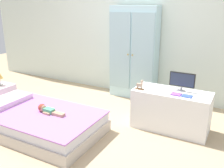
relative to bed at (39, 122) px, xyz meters
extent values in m
cube|color=tan|center=(0.45, 0.30, -0.14)|extent=(10.00, 10.00, 0.02)
cube|color=silver|center=(0.45, 1.87, 1.22)|extent=(6.40, 0.05, 2.70)
cube|color=beige|center=(0.00, 0.00, -0.06)|extent=(1.55, 0.92, 0.14)
cube|color=silver|center=(0.00, 0.00, 0.07)|extent=(1.51, 0.88, 0.12)
cube|color=#B270C6|center=(0.00, 0.00, 0.13)|extent=(1.54, 0.91, 0.02)
cube|color=silver|center=(-0.58, 0.00, 0.17)|extent=(0.32, 0.66, 0.07)
cube|color=#4CA375|center=(0.14, 0.04, 0.17)|extent=(0.13, 0.08, 0.06)
cube|color=tan|center=(0.29, 0.05, 0.16)|extent=(0.16, 0.04, 0.04)
cube|color=tan|center=(0.29, 0.02, 0.16)|extent=(0.16, 0.04, 0.04)
cube|color=tan|center=(0.14, 0.09, 0.15)|extent=(0.10, 0.03, 0.03)
cube|color=tan|center=(0.14, -0.02, 0.15)|extent=(0.10, 0.03, 0.03)
sphere|color=tan|center=(0.04, 0.04, 0.18)|extent=(0.09, 0.09, 0.09)
sphere|color=#9E3D2D|center=(0.03, 0.04, 0.19)|extent=(0.10, 0.10, 0.10)
cube|color=silver|center=(-1.04, 0.29, 0.05)|extent=(0.32, 0.32, 0.37)
cylinder|color=#B7B2AD|center=(-1.04, 0.29, 0.24)|extent=(0.08, 0.08, 0.01)
cylinder|color=#B7B2AD|center=(-1.04, 0.29, 0.29)|extent=(0.02, 0.02, 0.10)
cube|color=silver|center=(0.54, 1.71, 0.62)|extent=(0.79, 0.25, 1.52)
cube|color=#9DC0C9|center=(0.34, 1.57, 0.66)|extent=(0.37, 0.02, 1.24)
cube|color=#9DC0C9|center=(0.73, 1.57, 0.66)|extent=(0.37, 0.02, 1.24)
sphere|color=gold|center=(0.50, 1.55, 0.62)|extent=(0.02, 0.02, 0.02)
sphere|color=gold|center=(0.58, 1.55, 0.62)|extent=(0.02, 0.02, 0.02)
cube|color=white|center=(1.43, 0.85, 0.12)|extent=(0.95, 0.41, 0.51)
cylinder|color=#99999E|center=(1.52, 0.93, 0.38)|extent=(0.10, 0.10, 0.01)
cylinder|color=#99999E|center=(1.52, 0.93, 0.41)|extent=(0.02, 0.02, 0.05)
cube|color=black|center=(1.52, 0.93, 0.53)|extent=(0.31, 0.02, 0.18)
cube|color=#28334C|center=(1.52, 0.91, 0.53)|extent=(0.29, 0.01, 0.16)
cube|color=#8E6642|center=(1.04, 0.75, 0.39)|extent=(0.11, 0.01, 0.01)
cube|color=#8E6642|center=(1.04, 0.72, 0.39)|extent=(0.11, 0.01, 0.01)
cube|color=tan|center=(1.04, 0.73, 0.44)|extent=(0.07, 0.03, 0.04)
cylinder|color=tan|center=(1.07, 0.74, 0.40)|extent=(0.01, 0.01, 0.03)
cylinder|color=tan|center=(1.07, 0.72, 0.40)|extent=(0.01, 0.01, 0.03)
cylinder|color=tan|center=(1.02, 0.74, 0.40)|extent=(0.01, 0.01, 0.03)
cylinder|color=tan|center=(1.02, 0.72, 0.40)|extent=(0.01, 0.01, 0.03)
cylinder|color=tan|center=(1.07, 0.73, 0.47)|extent=(0.02, 0.02, 0.02)
sphere|color=tan|center=(1.07, 0.73, 0.49)|extent=(0.04, 0.04, 0.04)
cube|color=#8E51B2|center=(1.50, 0.76, 0.39)|extent=(0.12, 0.10, 0.01)
cube|color=blue|center=(1.63, 0.76, 0.39)|extent=(0.11, 0.10, 0.01)
camera|label=1|loc=(2.16, -2.09, 1.45)|focal=40.39mm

